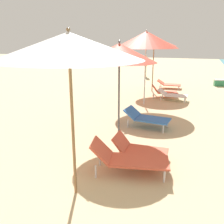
{
  "coord_description": "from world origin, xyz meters",
  "views": [
    {
      "loc": [
        1.7,
        2.85,
        2.59
      ],
      "look_at": [
        -0.15,
        8.07,
        0.95
      ],
      "focal_mm": 39.42,
      "sensor_mm": 36.0,
      "label": 1
    }
  ],
  "objects_px": {
    "lounger_fourth_inland": "(139,149)",
    "umbrella_farthest": "(154,41)",
    "umbrella_third": "(69,46)",
    "person_walking_near": "(146,63)",
    "lounger_fourth_shoreside": "(146,117)",
    "cooler_box": "(219,83)",
    "lounger_fifth_shoreside": "(172,95)",
    "lounger_third_shoreside": "(128,158)",
    "umbrella_fifth": "(146,40)",
    "lounger_farthest_shoreside": "(169,84)",
    "umbrella_fourth": "(119,53)",
    "lounger_farthest_inland": "(164,91)"
  },
  "relations": [
    {
      "from": "lounger_fourth_inland",
      "to": "umbrella_farthest",
      "type": "xyz_separation_m",
      "value": [
        -1.13,
        7.61,
        2.25
      ]
    },
    {
      "from": "umbrella_third",
      "to": "person_walking_near",
      "type": "xyz_separation_m",
      "value": [
        -1.85,
        14.32,
        -1.55
      ]
    },
    {
      "from": "umbrella_third",
      "to": "person_walking_near",
      "type": "height_order",
      "value": "umbrella_third"
    },
    {
      "from": "umbrella_third",
      "to": "umbrella_farthest",
      "type": "height_order",
      "value": "umbrella_farthest"
    },
    {
      "from": "lounger_fourth_shoreside",
      "to": "cooler_box",
      "type": "bearing_deg",
      "value": 78.9
    },
    {
      "from": "umbrella_farthest",
      "to": "umbrella_third",
      "type": "bearing_deg",
      "value": -87.58
    },
    {
      "from": "lounger_fourth_shoreside",
      "to": "person_walking_near",
      "type": "bearing_deg",
      "value": 108.13
    },
    {
      "from": "lounger_fifth_shoreside",
      "to": "umbrella_farthest",
      "type": "distance_m",
      "value": 3.04
    },
    {
      "from": "umbrella_third",
      "to": "cooler_box",
      "type": "distance_m",
      "value": 12.63
    },
    {
      "from": "lounger_third_shoreside",
      "to": "lounger_fourth_inland",
      "type": "bearing_deg",
      "value": 72.48
    },
    {
      "from": "lounger_fourth_inland",
      "to": "person_walking_near",
      "type": "distance_m",
      "value": 13.0
    },
    {
      "from": "lounger_fifth_shoreside",
      "to": "umbrella_farthest",
      "type": "bearing_deg",
      "value": 127.81
    },
    {
      "from": "umbrella_fifth",
      "to": "lounger_farthest_shoreside",
      "type": "height_order",
      "value": "umbrella_fifth"
    },
    {
      "from": "lounger_third_shoreside",
      "to": "lounger_fourth_inland",
      "type": "relative_size",
      "value": 1.35
    },
    {
      "from": "umbrella_third",
      "to": "lounger_fourth_inland",
      "type": "height_order",
      "value": "umbrella_third"
    },
    {
      "from": "umbrella_fifth",
      "to": "lounger_fifth_shoreside",
      "type": "relative_size",
      "value": 2.25
    },
    {
      "from": "lounger_fourth_shoreside",
      "to": "umbrella_fifth",
      "type": "xyz_separation_m",
      "value": [
        -0.65,
        2.63,
        2.27
      ]
    },
    {
      "from": "lounger_fourth_inland",
      "to": "lounger_third_shoreside",
      "type": "bearing_deg",
      "value": -96.95
    },
    {
      "from": "umbrella_third",
      "to": "lounger_fourth_inland",
      "type": "bearing_deg",
      "value": 65.34
    },
    {
      "from": "umbrella_fourth",
      "to": "lounger_fourth_inland",
      "type": "xyz_separation_m",
      "value": [
        0.87,
        -1.23,
        -2.01
      ]
    },
    {
      "from": "umbrella_fourth",
      "to": "lounger_fourth_inland",
      "type": "height_order",
      "value": "umbrella_fourth"
    },
    {
      "from": "umbrella_farthest",
      "to": "lounger_fourth_inland",
      "type": "bearing_deg",
      "value": -81.59
    },
    {
      "from": "lounger_fourth_shoreside",
      "to": "lounger_farthest_inland",
      "type": "height_order",
      "value": "lounger_farthest_inland"
    },
    {
      "from": "umbrella_third",
      "to": "lounger_fifth_shoreside",
      "type": "distance_m",
      "value": 7.9
    },
    {
      "from": "lounger_farthest_inland",
      "to": "lounger_fourth_shoreside",
      "type": "bearing_deg",
      "value": -102.33
    },
    {
      "from": "lounger_fifth_shoreside",
      "to": "cooler_box",
      "type": "height_order",
      "value": "lounger_fifth_shoreside"
    },
    {
      "from": "lounger_third_shoreside",
      "to": "lounger_fifth_shoreside",
      "type": "bearing_deg",
      "value": 76.54
    },
    {
      "from": "lounger_third_shoreside",
      "to": "umbrella_fourth",
      "type": "relative_size",
      "value": 0.63
    },
    {
      "from": "umbrella_fourth",
      "to": "lounger_fourth_shoreside",
      "type": "bearing_deg",
      "value": 57.32
    },
    {
      "from": "person_walking_near",
      "to": "lounger_farthest_inland",
      "type": "bearing_deg",
      "value": -80.98
    },
    {
      "from": "lounger_third_shoreside",
      "to": "cooler_box",
      "type": "height_order",
      "value": "lounger_third_shoreside"
    },
    {
      "from": "lounger_third_shoreside",
      "to": "umbrella_third",
      "type": "bearing_deg",
      "value": -137.91
    },
    {
      "from": "umbrella_third",
      "to": "lounger_farthest_shoreside",
      "type": "bearing_deg",
      "value": 88.25
    },
    {
      "from": "lounger_fourth_inland",
      "to": "lounger_farthest_inland",
      "type": "xyz_separation_m",
      "value": [
        -0.38,
        6.49,
        0.02
      ]
    },
    {
      "from": "cooler_box",
      "to": "umbrella_farthest",
      "type": "bearing_deg",
      "value": -139.86
    },
    {
      "from": "lounger_farthest_inland",
      "to": "person_walking_near",
      "type": "distance_m",
      "value": 6.64
    },
    {
      "from": "lounger_fourth_shoreside",
      "to": "umbrella_fifth",
      "type": "relative_size",
      "value": 0.48
    },
    {
      "from": "umbrella_third",
      "to": "lounger_farthest_inland",
      "type": "height_order",
      "value": "umbrella_third"
    },
    {
      "from": "lounger_third_shoreside",
      "to": "lounger_farthest_shoreside",
      "type": "bearing_deg",
      "value": 79.92
    },
    {
      "from": "umbrella_third",
      "to": "umbrella_fourth",
      "type": "relative_size",
      "value": 1.08
    },
    {
      "from": "umbrella_fourth",
      "to": "umbrella_fifth",
      "type": "xyz_separation_m",
      "value": [
        -0.06,
        3.56,
        0.32
      ]
    },
    {
      "from": "lounger_fourth_inland",
      "to": "person_walking_near",
      "type": "bearing_deg",
      "value": 99.8
    },
    {
      "from": "umbrella_farthest",
      "to": "lounger_farthest_inland",
      "type": "relative_size",
      "value": 2.16
    },
    {
      "from": "lounger_farthest_shoreside",
      "to": "person_walking_near",
      "type": "relative_size",
      "value": 0.83
    },
    {
      "from": "lounger_third_shoreside",
      "to": "person_walking_near",
      "type": "relative_size",
      "value": 1.04
    },
    {
      "from": "person_walking_near",
      "to": "lounger_fourth_shoreside",
      "type": "bearing_deg",
      "value": -88.18
    },
    {
      "from": "lounger_fourth_inland",
      "to": "lounger_farthest_shoreside",
      "type": "relative_size",
      "value": 0.93
    },
    {
      "from": "umbrella_fourth",
      "to": "umbrella_third",
      "type": "bearing_deg",
      "value": -87.33
    },
    {
      "from": "cooler_box",
      "to": "lounger_farthest_inland",
      "type": "bearing_deg",
      "value": -123.58
    },
    {
      "from": "umbrella_third",
      "to": "lounger_fourth_shoreside",
      "type": "bearing_deg",
      "value": 83.01
    }
  ]
}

